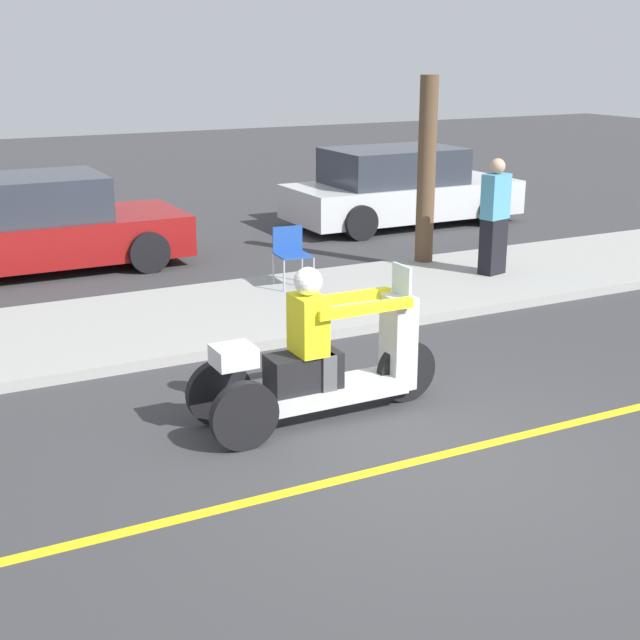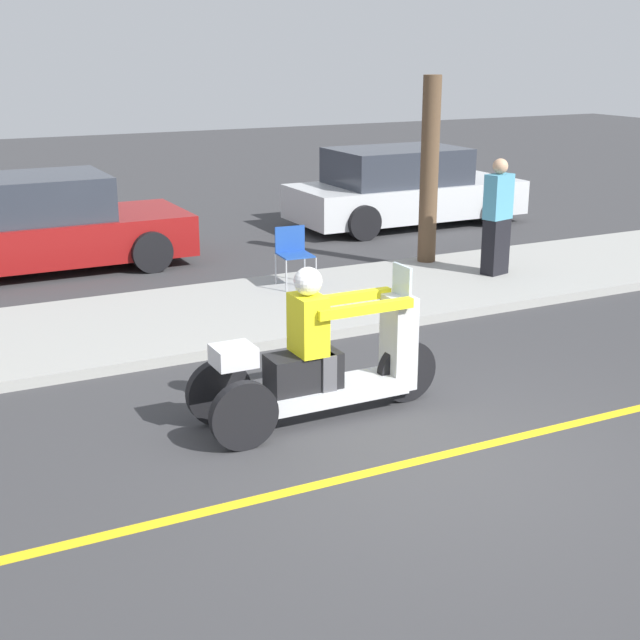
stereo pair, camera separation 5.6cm
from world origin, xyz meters
TOP-DOWN VIEW (x-y plane):
  - ground_plane at (0.00, 0.00)m, footprint 60.00×60.00m
  - lane_stripe at (-0.49, 0.00)m, footprint 24.00×0.12m
  - sidewalk_strip at (0.00, 4.60)m, footprint 28.00×2.80m
  - motorcycle_trike at (-0.49, 1.20)m, footprint 2.46×0.71m
  - spectator_mid_group at (4.12, 4.56)m, footprint 0.45×0.34m
  - folding_chair_curbside at (1.18, 5.34)m, footprint 0.50×0.50m
  - parked_car_lot_far at (-1.78, 8.37)m, footprint 4.48×2.09m
  - parked_car_lot_right at (5.24, 8.94)m, footprint 4.54×2.07m
  - tree_trunk at (3.68, 5.72)m, footprint 0.28×0.28m

SIDE VIEW (x-z plane):
  - ground_plane at x=0.00m, z-range 0.00..0.00m
  - lane_stripe at x=-0.49m, z-range 0.00..0.01m
  - sidewalk_strip at x=0.00m, z-range 0.00..0.12m
  - motorcycle_trike at x=-0.49m, z-range -0.21..1.27m
  - folding_chair_curbside at x=1.18m, z-range 0.21..1.03m
  - parked_car_lot_far at x=-1.78m, z-range -0.04..1.44m
  - parked_car_lot_right at x=5.24m, z-range -0.04..1.45m
  - spectator_mid_group at x=4.12m, z-range 0.09..1.79m
  - tree_trunk at x=3.68m, z-range 0.12..2.95m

